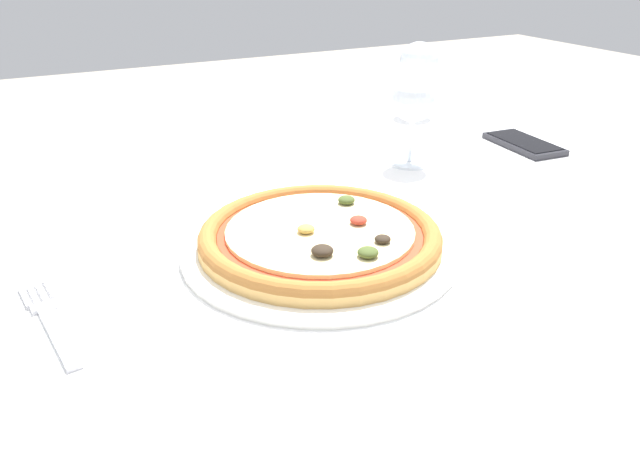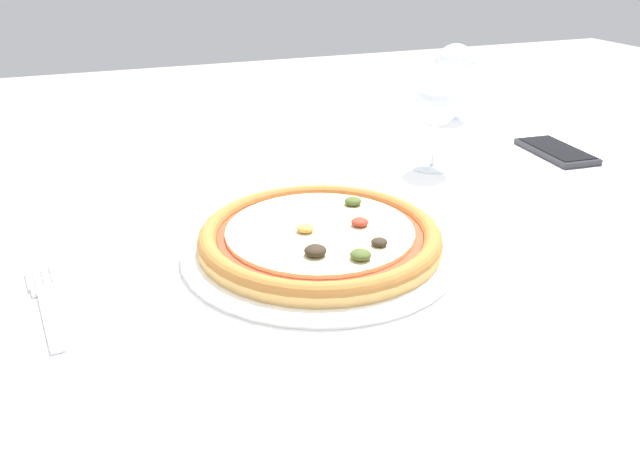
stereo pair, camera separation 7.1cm
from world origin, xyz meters
name	(u,v)px [view 1 (the left image)]	position (x,y,z in m)	size (l,w,h in m)	color
dining_table	(433,251)	(0.00, 0.00, 0.64)	(1.48, 1.08, 0.71)	brown
pizza_plate	(320,239)	(-0.21, -0.05, 0.73)	(0.32, 0.32, 0.04)	white
fork	(50,320)	(-0.50, -0.06, 0.72)	(0.04, 0.17, 0.00)	silver
wine_glass_far_left	(413,104)	(0.07, 0.16, 0.81)	(0.07, 0.07, 0.14)	silver
wine_glass_far_right	(419,64)	(0.26, 0.42, 0.81)	(0.08, 0.08, 0.14)	silver
cell_phone	(524,144)	(0.29, 0.14, 0.72)	(0.08, 0.15, 0.01)	#232328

